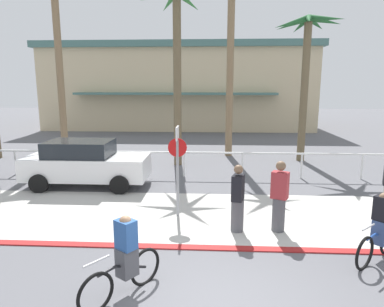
{
  "coord_description": "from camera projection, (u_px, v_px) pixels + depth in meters",
  "views": [
    {
      "loc": [
        -0.08,
        -5.23,
        3.68
      ],
      "look_at": [
        -0.71,
        6.0,
        1.46
      ],
      "focal_mm": 32.75,
      "sensor_mm": 36.0,
      "label": 1
    }
  ],
  "objects": [
    {
      "name": "ground_plane",
      "position": [
        213.0,
        168.0,
        15.63
      ],
      "size": [
        80.0,
        80.0,
        0.0
      ],
      "primitive_type": "plane",
      "color": "#5B5B60"
    },
    {
      "name": "sidewalk_strip",
      "position": [
        213.0,
        216.0,
        9.95
      ],
      "size": [
        44.0,
        4.0,
        0.02
      ],
      "primitive_type": "cube",
      "color": "beige",
      "rests_on": "ground"
    },
    {
      "name": "curb_paint",
      "position": [
        214.0,
        248.0,
        7.99
      ],
      "size": [
        44.0,
        0.24,
        0.03
      ],
      "primitive_type": "cube",
      "color": "maroon",
      "rests_on": "ground"
    },
    {
      "name": "building_backdrop",
      "position": [
        182.0,
        86.0,
        32.33
      ],
      "size": [
        22.5,
        12.58,
        6.97
      ],
      "color": "beige",
      "rests_on": "ground"
    },
    {
      "name": "rail_fence",
      "position": [
        213.0,
        157.0,
        14.0
      ],
      "size": [
        25.82,
        0.08,
        1.04
      ],
      "color": "white",
      "rests_on": "ground"
    },
    {
      "name": "stop_sign_bike_lane",
      "position": [
        177.0,
        158.0,
        9.65
      ],
      "size": [
        0.52,
        0.56,
        2.56
      ],
      "color": "gray",
      "rests_on": "ground"
    },
    {
      "name": "palm_tree_1",
      "position": [
        56.0,
        18.0,
        17.42
      ],
      "size": [
        2.96,
        3.36,
        9.89
      ],
      "color": "#846B4C",
      "rests_on": "ground"
    },
    {
      "name": "palm_tree_2",
      "position": [
        177.0,
        40.0,
        15.31
      ],
      "size": [
        3.11,
        3.21,
        7.71
      ],
      "color": "brown",
      "rests_on": "ground"
    },
    {
      "name": "palm_tree_3",
      "position": [
        231.0,
        24.0,
        17.2
      ],
      "size": [
        2.57,
        3.0,
        9.59
      ],
      "color": "#846B4C",
      "rests_on": "ground"
    },
    {
      "name": "palm_tree_4",
      "position": [
        307.0,
        53.0,
        16.26
      ],
      "size": [
        3.28,
        3.11,
        6.82
      ],
      "color": "brown",
      "rests_on": "ground"
    },
    {
      "name": "car_white_1",
      "position": [
        86.0,
        163.0,
        12.74
      ],
      "size": [
        4.4,
        2.02,
        1.69
      ],
      "color": "white",
      "rests_on": "ground"
    },
    {
      "name": "cyclist_black_0",
      "position": [
        125.0,
        259.0,
        6.11
      ],
      "size": [
        1.12,
        1.5,
        1.5
      ],
      "color": "black",
      "rests_on": "ground"
    },
    {
      "name": "cyclist_blue_1",
      "position": [
        380.0,
        229.0,
        7.38
      ],
      "size": [
        1.39,
        1.27,
        1.5
      ],
      "color": "black",
      "rests_on": "ground"
    },
    {
      "name": "pedestrian_2",
      "position": [
        238.0,
        201.0,
        8.77
      ],
      "size": [
        0.4,
        0.46,
        1.74
      ],
      "color": "#4C4C51",
      "rests_on": "ground"
    },
    {
      "name": "pedestrian_3",
      "position": [
        279.0,
        199.0,
        8.76
      ],
      "size": [
        0.47,
        0.43,
        1.84
      ],
      "color": "#4C4C51",
      "rests_on": "ground"
    }
  ]
}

